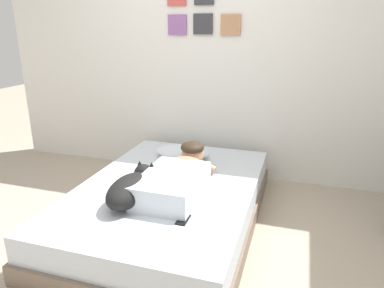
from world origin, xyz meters
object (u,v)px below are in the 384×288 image
(cell_phone, at_px, (183,220))
(person_lying, at_px, (178,176))
(dog, at_px, (131,188))
(coffee_cup, at_px, (191,164))
(pillow, at_px, (182,152))
(bed, at_px, (169,203))

(cell_phone, bearing_deg, person_lying, 113.36)
(dog, relative_size, cell_phone, 4.11)
(dog, height_order, coffee_cup, dog)
(dog, bearing_deg, pillow, 87.09)
(coffee_cup, relative_size, cell_phone, 0.89)
(person_lying, xyz_separation_m, cell_phone, (0.19, -0.43, -0.10))
(bed, height_order, coffee_cup, coffee_cup)
(dog, bearing_deg, bed, 67.63)
(pillow, xyz_separation_m, coffee_cup, (0.16, -0.22, -0.02))
(coffee_cup, bearing_deg, bed, -99.42)
(person_lying, height_order, cell_phone, person_lying)
(pillow, bearing_deg, coffee_cup, -54.42)
(cell_phone, bearing_deg, bed, 120.85)
(pillow, bearing_deg, dog, -92.91)
(coffee_cup, bearing_deg, dog, -105.74)
(pillow, bearing_deg, cell_phone, -70.69)
(cell_phone, bearing_deg, pillow, 109.31)
(bed, height_order, dog, dog)
(pillow, bearing_deg, bed, -81.22)
(dog, bearing_deg, cell_phone, -17.63)
(pillow, xyz_separation_m, dog, (-0.05, -0.96, 0.05))
(dog, bearing_deg, person_lying, 50.14)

